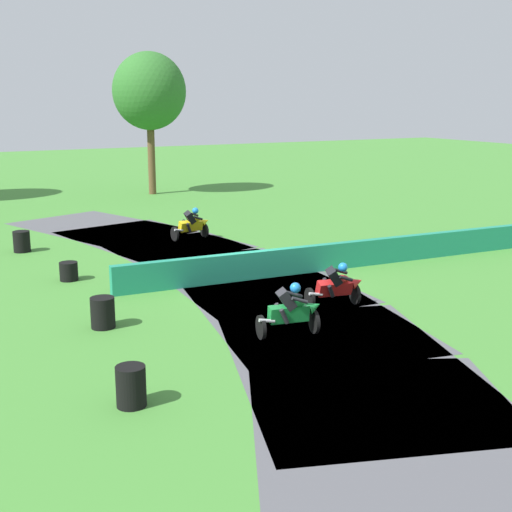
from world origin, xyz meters
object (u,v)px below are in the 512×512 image
tire_stack_mid_a (103,313)px  tire_stack_mid_b (69,271)px  tire_stack_far (22,242)px  motorcycle_lead_green (292,311)px  motorcycle_trailing_yellow (192,224)px  motorcycle_chase_red (337,285)px  tire_stack_near (131,386)px

tire_stack_mid_a → tire_stack_mid_b: bearing=86.6°
tire_stack_far → motorcycle_lead_green: bearing=-72.0°
tire_stack_mid_a → tire_stack_far: size_ratio=1.00×
motorcycle_trailing_yellow → tire_stack_far: motorcycle_trailing_yellow is taller
motorcycle_lead_green → tire_stack_far: bearing=108.0°
motorcycle_chase_red → tire_stack_mid_a: bearing=168.3°
tire_stack_near → tire_stack_far: bearing=88.2°
motorcycle_chase_red → motorcycle_trailing_yellow: motorcycle_trailing_yellow is taller
motorcycle_trailing_yellow → tire_stack_mid_a: size_ratio=2.10×
tire_stack_mid_a → motorcycle_lead_green: bearing=-35.7°
motorcycle_trailing_yellow → tire_stack_far: 6.75m
motorcycle_chase_red → motorcycle_trailing_yellow: bearing=89.6°
motorcycle_lead_green → motorcycle_chase_red: size_ratio=1.00×
motorcycle_chase_red → tire_stack_far: size_ratio=2.13×
motorcycle_lead_green → tire_stack_mid_b: (-3.63, 7.94, -0.36)m
tire_stack_far → motorcycle_trailing_yellow: bearing=-6.9°
tire_stack_mid_b → tire_stack_far: size_ratio=0.75×
motorcycle_chase_red → tire_stack_mid_b: (-6.01, 6.42, -0.33)m
motorcycle_chase_red → tire_stack_mid_b: size_ratio=2.84×
motorcycle_chase_red → tire_stack_mid_b: bearing=133.1°
tire_stack_near → tire_stack_mid_b: size_ratio=1.33×
motorcycle_trailing_yellow → tire_stack_mid_a: bearing=-124.2°
tire_stack_mid_a → tire_stack_far: bearing=91.7°
tire_stack_mid_b → motorcycle_trailing_yellow: bearing=35.1°
motorcycle_lead_green → motorcycle_chase_red: bearing=32.5°
motorcycle_trailing_yellow → tire_stack_mid_a: (-6.38, -9.40, -0.24)m
motorcycle_chase_red → tire_stack_mid_a: 6.44m
motorcycle_lead_green → tire_stack_mid_a: (-3.93, 2.82, -0.26)m
tire_stack_mid_a → tire_stack_mid_b: 5.13m
motorcycle_lead_green → tire_stack_near: size_ratio=2.14×
tire_stack_near → tire_stack_mid_a: (0.78, 4.78, 0.00)m
tire_stack_near → tire_stack_mid_b: tire_stack_near is taller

